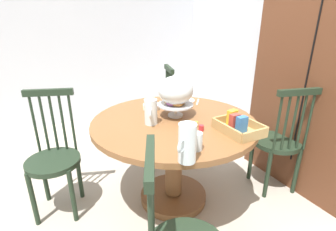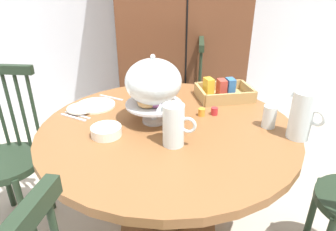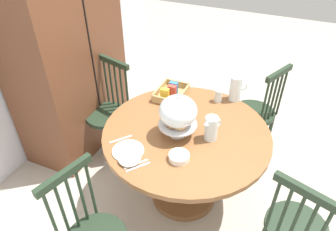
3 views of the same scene
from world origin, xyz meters
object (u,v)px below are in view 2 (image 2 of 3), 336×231
(drinking_glass, at_px, (269,117))
(wooden_armoire, at_px, (179,29))
(pastry_stand_with_dome, at_px, (153,85))
(milk_pitcher, at_px, (301,118))
(china_plate_large, at_px, (95,105))
(windsor_chair_facing_door, at_px, (8,160))
(cereal_bowl, at_px, (106,131))
(windsor_chair_by_cabinet, at_px, (182,104))
(orange_juice_pitcher, at_px, (174,127))
(china_plate_small, at_px, (81,108))
(dining_table, at_px, (168,159))
(cereal_basket, at_px, (223,92))

(drinking_glass, bearing_deg, wooden_armoire, 96.03)
(pastry_stand_with_dome, bearing_deg, milk_pitcher, -23.72)
(pastry_stand_with_dome, height_order, drinking_glass, pastry_stand_with_dome)
(milk_pitcher, xyz_separation_m, china_plate_large, (-0.92, 0.52, -0.09))
(windsor_chair_facing_door, distance_m, cereal_bowl, 0.74)
(windsor_chair_by_cabinet, xyz_separation_m, pastry_stand_with_dome, (-0.34, -0.84, 0.48))
(cereal_bowl, bearing_deg, orange_juice_pitcher, -24.17)
(china_plate_small, bearing_deg, wooden_armoire, 54.16)
(dining_table, xyz_separation_m, pastry_stand_with_dome, (-0.06, 0.05, 0.40))
(dining_table, bearing_deg, milk_pitcher, -22.06)
(dining_table, distance_m, china_plate_large, 0.51)
(milk_pitcher, height_order, china_plate_large, milk_pitcher)
(windsor_chair_facing_door, height_order, china_plate_small, windsor_chair_facing_door)
(cereal_basket, bearing_deg, dining_table, -143.14)
(cereal_basket, xyz_separation_m, drinking_glass, (0.09, -0.39, 0.02))
(windsor_chair_facing_door, distance_m, china_plate_large, 0.60)
(dining_table, relative_size, orange_juice_pitcher, 6.71)
(dining_table, height_order, cereal_basket, cereal_basket)
(pastry_stand_with_dome, height_order, cereal_bowl, pastry_stand_with_dome)
(orange_juice_pitcher, bearing_deg, windsor_chair_facing_door, 152.37)
(dining_table, relative_size, pastry_stand_with_dome, 3.65)
(windsor_chair_by_cabinet, bearing_deg, china_plate_small, -137.72)
(wooden_armoire, xyz_separation_m, china_plate_small, (-0.77, -1.06, -0.23))
(dining_table, distance_m, milk_pitcher, 0.67)
(orange_juice_pitcher, bearing_deg, drinking_glass, 9.47)
(windsor_chair_by_cabinet, distance_m, china_plate_large, 0.92)
(china_plate_small, relative_size, drinking_glass, 1.36)
(wooden_armoire, xyz_separation_m, windsor_chair_facing_door, (-1.22, -1.03, -0.53))
(windsor_chair_facing_door, distance_m, cereal_basket, 1.31)
(dining_table, xyz_separation_m, orange_juice_pitcher, (-0.01, -0.19, 0.29))
(wooden_armoire, height_order, cereal_bowl, wooden_armoire)
(pastry_stand_with_dome, bearing_deg, cereal_bowl, -155.99)
(wooden_armoire, xyz_separation_m, pastry_stand_with_dome, (-0.39, -1.25, -0.05))
(pastry_stand_with_dome, xyz_separation_m, orange_juice_pitcher, (0.05, -0.23, -0.11))
(windsor_chair_by_cabinet, xyz_separation_m, drinking_glass, (0.20, -0.99, 0.34))
(orange_juice_pitcher, bearing_deg, windsor_chair_by_cabinet, 75.32)
(orange_juice_pitcher, distance_m, china_plate_large, 0.60)
(milk_pitcher, xyz_separation_m, drinking_glass, (-0.08, 0.12, -0.05))
(orange_juice_pitcher, relative_size, china_plate_large, 0.85)
(wooden_armoire, xyz_separation_m, drinking_glass, (0.15, -1.41, -0.19))
(windsor_chair_by_cabinet, distance_m, pastry_stand_with_dome, 1.03)
(windsor_chair_facing_door, height_order, cereal_bowl, windsor_chair_facing_door)
(cereal_basket, distance_m, cereal_bowl, 0.76)
(milk_pitcher, distance_m, drinking_glass, 0.15)
(orange_juice_pitcher, bearing_deg, china_plate_large, 126.57)
(windsor_chair_facing_door, relative_size, pastry_stand_with_dome, 2.83)
(milk_pitcher, distance_m, china_plate_small, 1.10)
(pastry_stand_with_dome, bearing_deg, dining_table, -36.60)
(windsor_chair_facing_door, bearing_deg, dining_table, -17.05)
(windsor_chair_facing_door, relative_size, china_plate_large, 4.43)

